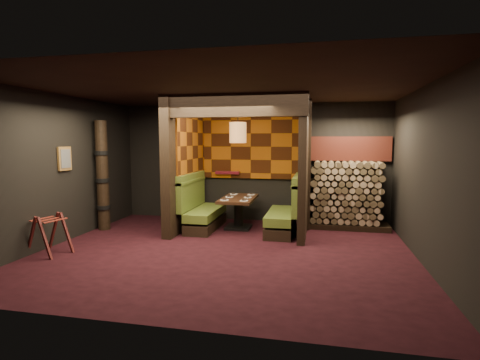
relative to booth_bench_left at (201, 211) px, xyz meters
name	(u,v)px	position (x,y,z in m)	size (l,w,h in m)	color
floor	(225,252)	(0.96, -1.65, -0.41)	(6.50, 5.50, 0.02)	black
ceiling	(224,88)	(0.96, -1.65, 2.46)	(6.50, 5.50, 0.02)	black
wall_back	(252,163)	(0.96, 1.11, 1.02)	(6.50, 0.02, 2.85)	black
wall_front	(158,194)	(0.96, -4.41, 1.02)	(6.50, 0.02, 2.85)	black
wall_left	(60,169)	(-2.30, -1.65, 1.02)	(0.02, 5.50, 2.85)	black
wall_right	(427,176)	(4.22, -1.65, 1.02)	(0.02, 5.50, 2.85)	black
partition_left	(184,165)	(-0.39, 0.00, 1.02)	(0.20, 2.20, 2.85)	black
partition_right	(304,166)	(2.26, 0.05, 1.02)	(0.15, 2.10, 2.85)	black
header_beam	(232,105)	(0.94, -0.95, 2.23)	(2.85, 0.18, 0.44)	black
tapa_back_panel	(251,147)	(0.94, 1.06, 1.42)	(2.40, 0.06, 1.55)	#95480A
tapa_side_panel	(192,146)	(-0.27, 0.17, 1.45)	(0.04, 1.85, 1.45)	#95480A
lacquer_shelf	(228,173)	(0.36, 1.00, 0.78)	(0.60, 0.12, 0.07)	maroon
booth_bench_left	(201,211)	(0.00, 0.00, 0.00)	(0.68, 1.60, 1.14)	black
booth_bench_right	(286,214)	(1.89, 0.00, 0.00)	(0.68, 1.60, 1.14)	black
dining_table	(238,208)	(0.82, 0.15, 0.07)	(0.74, 1.34, 0.70)	black
place_settings	(238,197)	(0.82, 0.15, 0.31)	(0.61, 1.10, 0.03)	white
pendant_lamp	(238,133)	(0.82, 0.10, 1.74)	(0.37, 0.37, 0.94)	brown
framed_picture	(65,159)	(-2.25, -1.55, 1.22)	(0.05, 0.36, 0.46)	olive
luggage_rack	(49,233)	(-2.01, -2.37, -0.03)	(0.77, 0.62, 0.74)	#4C1615
totem_column	(102,176)	(-2.09, -0.55, 0.79)	(0.31, 0.31, 2.40)	black
firewood_stack	(349,195)	(3.25, 0.70, 0.35)	(1.73, 0.70, 1.50)	black
mosaic_header	(350,149)	(3.25, 1.03, 1.38)	(1.83, 0.10, 0.56)	maroon
bay_front_post	(309,166)	(2.35, 0.31, 1.02)	(0.08, 0.08, 2.85)	black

